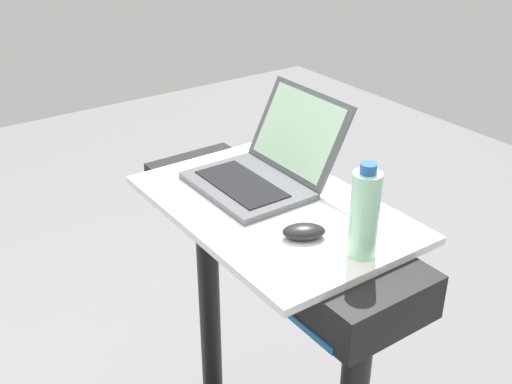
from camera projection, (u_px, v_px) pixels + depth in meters
desk_board at (272, 208)px, 1.61m from camera, size 0.72×0.47×0.02m
laptop at (264, 167)px, 1.69m from camera, size 0.32×0.34×0.23m
computer_mouse at (304, 231)px, 1.45m from camera, size 0.10×0.12×0.03m
water_bottle at (364, 214)px, 1.35m from camera, size 0.06×0.06×0.22m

